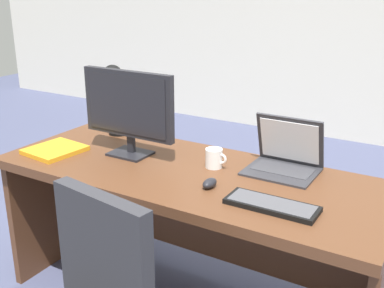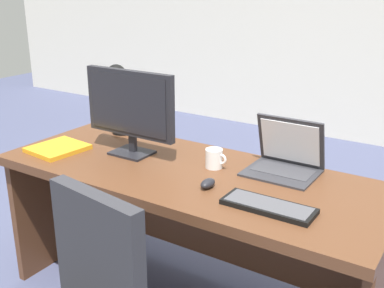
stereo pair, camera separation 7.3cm
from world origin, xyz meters
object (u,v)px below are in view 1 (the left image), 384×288
Objects in this scene: desk_lamp at (114,84)px; coffee_mug at (214,158)px; keyboard at (272,205)px; mouse at (210,183)px; laptop at (286,154)px; desk at (193,204)px; book at (55,150)px; monitor at (128,107)px.

desk_lamp reaches higher than coffee_mug.
keyboard is at bearing -20.32° from desk_lamp.
mouse is at bearing 171.92° from keyboard.
laptop is at bearing -0.10° from desk_lamp.
desk is 0.83m from desk_lamp.
book is (-1.21, 0.02, 0.00)m from keyboard.
desk_lamp is at bearing 161.86° from desk.
mouse is 0.90m from book.
laptop is 1.18m from book.
desk_lamp is at bearing 155.56° from mouse.
mouse reaches higher than keyboard.
mouse is at bearing -66.51° from coffee_mug.
monitor is at bearing -163.54° from laptop.
mouse is 0.24m from coffee_mug.
monitor reaches higher than desk_lamp.
book is at bearing -154.72° from monitor.
mouse is 0.83× the size of coffee_mug.
coffee_mug is at bearing 8.45° from monitor.
keyboard is 4.10× the size of mouse.
mouse is (-0.30, 0.04, 0.01)m from keyboard.
keyboard is (0.48, -0.21, 0.21)m from desk.
laptop is at bearing 19.43° from book.
monitor is at bearing 164.73° from mouse.
desk is 6.46× the size of book.
coffee_mug is at bearing 16.28° from book.
monitor reaches higher than book.
coffee_mug is (-0.40, 0.26, 0.04)m from keyboard.
monitor is at bearing -39.23° from desk_lamp.
keyboard is (0.10, -0.41, -0.07)m from laptop.
coffee_mug is (0.81, 0.24, 0.03)m from book.
desk is 0.26m from coffee_mug.
mouse is at bearing 1.31° from book.
mouse is 0.22× the size of desk_lamp.
laptop is at bearing 103.28° from keyboard.
keyboard reaches higher than desk.
laptop is 2.97× the size of coffee_mug.
desk is 17.35× the size of coffee_mug.
monitor is 0.46m from book.
desk_lamp is 3.77× the size of coffee_mug.
keyboard is at bearing -33.16° from coffee_mug.
book is at bearing 178.95° from keyboard.
book is at bearing -178.69° from mouse.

